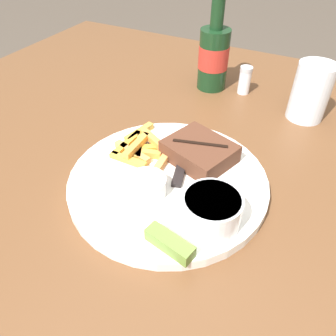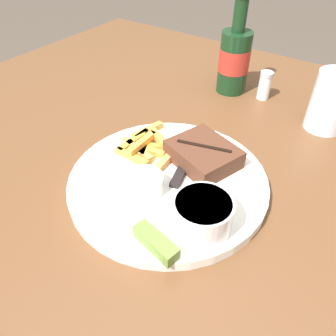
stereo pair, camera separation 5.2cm
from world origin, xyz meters
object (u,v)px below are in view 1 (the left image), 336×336
at_px(pickle_spear, 170,243).
at_px(fork_utensil, 121,163).
at_px(dinner_plate, 168,181).
at_px(beer_bottle, 214,55).
at_px(coleslaw_cup, 212,209).
at_px(knife_utensil, 183,161).
at_px(salt_shaker, 245,80).
at_px(steak_portion, 199,151).
at_px(drinking_glass, 311,92).
at_px(dipping_sauce_cup, 147,185).

distance_m(pickle_spear, fork_utensil, 0.19).
height_order(dinner_plate, fork_utensil, fork_utensil).
bearing_deg(pickle_spear, beer_bottle, 105.38).
relative_size(coleslaw_cup, knife_utensil, 0.51).
distance_m(coleslaw_cup, salt_shaker, 0.44).
bearing_deg(steak_portion, coleslaw_cup, -60.32).
bearing_deg(dinner_plate, coleslaw_cup, -30.25).
height_order(knife_utensil, salt_shaker, salt_shaker).
xyz_separation_m(dinner_plate, coleslaw_cup, (0.10, -0.06, 0.04)).
bearing_deg(fork_utensil, dinner_plate, 0.00).
bearing_deg(knife_utensil, beer_bottle, -2.70).
xyz_separation_m(beer_bottle, drinking_glass, (0.23, -0.04, -0.02)).
xyz_separation_m(dinner_plate, pickle_spear, (0.07, -0.12, 0.02)).
distance_m(dipping_sauce_cup, knife_utensil, 0.09).
bearing_deg(steak_portion, dipping_sauce_cup, -109.13).
bearing_deg(beer_bottle, steak_portion, -72.37).
bearing_deg(coleslaw_cup, dipping_sauce_cup, 174.04).
bearing_deg(pickle_spear, dinner_plate, 118.23).
xyz_separation_m(steak_portion, drinking_glass, (0.14, 0.26, 0.03)).
xyz_separation_m(steak_portion, beer_bottle, (-0.09, 0.30, 0.05)).
distance_m(dipping_sauce_cup, beer_bottle, 0.42).
height_order(fork_utensil, salt_shaker, salt_shaker).
height_order(coleslaw_cup, salt_shaker, same).
relative_size(steak_portion, knife_utensil, 0.81).
distance_m(fork_utensil, salt_shaker, 0.39).
bearing_deg(steak_portion, beer_bottle, 107.63).
bearing_deg(steak_portion, salt_shaker, 92.69).
relative_size(steak_portion, salt_shaker, 2.05).
distance_m(dipping_sauce_cup, fork_utensil, 0.08).
height_order(steak_portion, drinking_glass, drinking_glass).
height_order(dipping_sauce_cup, beer_bottle, beer_bottle).
distance_m(dinner_plate, dipping_sauce_cup, 0.05).
xyz_separation_m(fork_utensil, beer_bottle, (0.02, 0.37, 0.06)).
distance_m(fork_utensil, knife_utensil, 0.11).
bearing_deg(drinking_glass, pickle_spear, -102.20).
relative_size(pickle_spear, knife_utensil, 0.45).
relative_size(dipping_sauce_cup, salt_shaker, 0.92).
bearing_deg(pickle_spear, steak_portion, 101.73).
relative_size(dinner_plate, steak_portion, 2.46).
bearing_deg(knife_utensil, salt_shaker, -16.89).
bearing_deg(coleslaw_cup, salt_shaker, 101.18).
bearing_deg(dinner_plate, dipping_sauce_cup, -105.85).
height_order(dinner_plate, salt_shaker, salt_shaker).
bearing_deg(dinner_plate, steak_portion, 68.75).
height_order(coleslaw_cup, fork_utensil, coleslaw_cup).
bearing_deg(drinking_glass, fork_utensil, -126.79).
height_order(steak_portion, coleslaw_cup, coleslaw_cup).
bearing_deg(salt_shaker, fork_utensil, -104.56).
relative_size(dinner_plate, salt_shaker, 5.03).
xyz_separation_m(coleslaw_cup, knife_utensil, (-0.09, 0.10, -0.02)).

